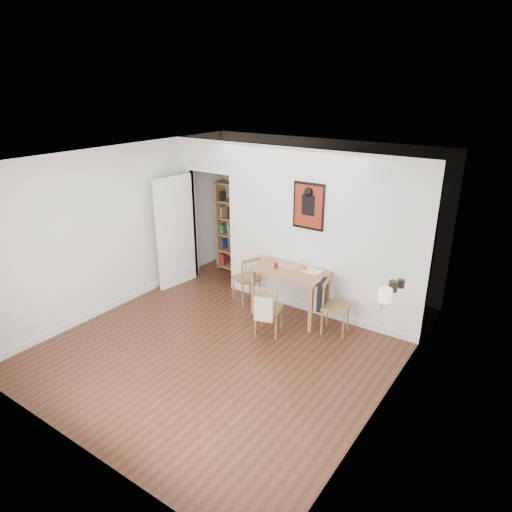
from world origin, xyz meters
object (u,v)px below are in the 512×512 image
Objects in this scene: bookshelf at (235,228)px; orange_fruit at (305,269)px; red_glass at (276,265)px; ceramic_jar_a at (393,286)px; mantel_lamp at (385,296)px; chair_left at (246,279)px; chair_front at (268,309)px; dining_table at (292,274)px; notebook at (312,271)px; fireplace at (391,338)px; ceramic_jar_b at (401,284)px; chair_right at (335,306)px.

bookshelf reaches higher than orange_fruit.
ceramic_jar_a reaches higher than red_glass.
mantel_lamp is (2.08, -1.08, 0.48)m from red_glass.
chair_left is 1.12m from chair_front.
red_glass is at bearing 152.62° from mantel_lamp.
dining_table is at bearing 25.13° from red_glass.
red_glass is 0.35× the size of mantel_lamp.
chair_left is 2.74× the size of notebook.
chair_front reaches higher than dining_table.
fireplace is at bearing -28.00° from orange_fruit.
dining_table is 0.25m from orange_fruit.
fireplace is 1.89m from orange_fruit.
orange_fruit is at bearing 3.55° from chair_left.
ceramic_jar_b is at bearing 73.79° from ceramic_jar_a.
fireplace is 0.63m from ceramic_jar_a.
chair_front is 0.46× the size of bookshelf.
fireplace reaches higher than red_glass.
ceramic_jar_a is at bearing -30.59° from chair_right.
chair_front is 2.58m from bookshelf.
red_glass is at bearing -34.27° from bookshelf.
fireplace reaches higher than orange_fruit.
ceramic_jar_a is at bearing -16.35° from red_glass.
ceramic_jar_a is (-0.07, 0.49, -0.08)m from mantel_lamp.
chair_front is at bearing -42.16° from bookshelf.
red_glass is at bearing 113.12° from chair_front.
dining_table is 3.83× the size of notebook.
fireplace reaches higher than notebook.
ceramic_jar_b is at bearing 97.57° from fireplace.
notebook is at bearing 17.32° from dining_table.
orange_fruit is 0.30× the size of mantel_lamp.
mantel_lamp is (1.83, -0.48, 0.90)m from chair_front.
chair_left is at bearing -174.59° from notebook.
chair_left is 0.47× the size of bookshelf.
mantel_lamp reaches higher than ceramic_jar_b.
ceramic_jar_b is (-0.02, 0.65, -0.09)m from mantel_lamp.
bookshelf reaches higher than ceramic_jar_b.
chair_right is 0.74m from orange_fruit.
bookshelf is (-1.88, 1.71, 0.46)m from chair_front.
chair_right is 11.46× the size of orange_fruit.
bookshelf is at bearing 134.25° from chair_left.
red_glass is 1.16× the size of orange_fruit.
chair_left reaches higher than dining_table.
bookshelf is 4.04m from ceramic_jar_a.
red_glass reaches higher than dining_table.
bookshelf is 1.97m from red_glass.
chair_front is 3.42× the size of mantel_lamp.
dining_table is 0.93× the size of fireplace.
chair_right is 1.02× the size of chair_front.
dining_table is 13.91× the size of red_glass.
bookshelf is 4.33m from mantel_lamp.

